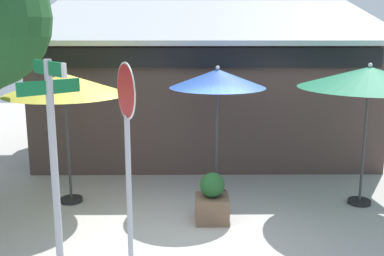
# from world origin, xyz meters

# --- Properties ---
(ground_plane) EXTENTS (28.00, 28.00, 0.10)m
(ground_plane) POSITION_xyz_m (0.00, 0.00, -0.05)
(ground_plane) COLOR #ADA8A0
(cafe_building) EXTENTS (8.86, 4.77, 4.21)m
(cafe_building) POSITION_xyz_m (0.55, 5.40, 1.65)
(cafe_building) COLOR #473833
(cafe_building) RESTS_ON ground
(street_sign_post) EXTENTS (0.59, 0.64, 3.08)m
(street_sign_post) POSITION_xyz_m (-1.50, -1.92, 1.85)
(street_sign_post) COLOR #A8AAB2
(street_sign_post) RESTS_ON ground
(stop_sign) EXTENTS (0.31, 0.65, 3.02)m
(stop_sign) POSITION_xyz_m (-0.67, -1.55, 2.07)
(stop_sign) COLOR #A8AAB2
(stop_sign) RESTS_ON ground
(patio_umbrella_mustard_left) EXTENTS (2.33, 2.33, 2.64)m
(patio_umbrella_mustard_left) POSITION_xyz_m (-2.25, 1.63, 2.35)
(patio_umbrella_mustard_left) COLOR black
(patio_umbrella_mustard_left) RESTS_ON ground
(patio_umbrella_royal_blue_center) EXTENTS (1.92, 1.92, 2.68)m
(patio_umbrella_royal_blue_center) POSITION_xyz_m (0.68, 1.98, 2.40)
(patio_umbrella_royal_blue_center) COLOR black
(patio_umbrella_royal_blue_center) RESTS_ON ground
(patio_umbrella_forest_green_right) EXTENTS (2.64, 2.64, 2.77)m
(patio_umbrella_forest_green_right) POSITION_xyz_m (3.48, 1.46, 2.49)
(patio_umbrella_forest_green_right) COLOR black
(patio_umbrella_forest_green_right) RESTS_ON ground
(sidewalk_planter) EXTENTS (0.59, 0.59, 0.90)m
(sidewalk_planter) POSITION_xyz_m (0.52, 0.66, 0.39)
(sidewalk_planter) COLOR brown
(sidewalk_planter) RESTS_ON ground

